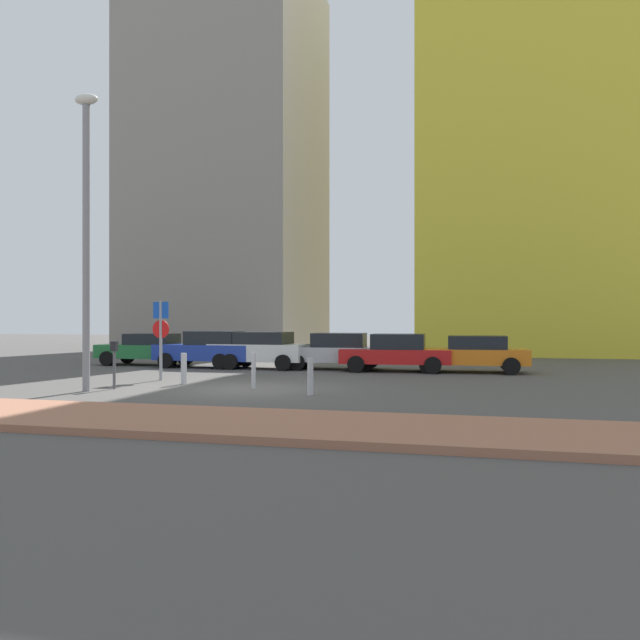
{
  "coord_description": "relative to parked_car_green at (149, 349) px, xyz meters",
  "views": [
    {
      "loc": [
        6.61,
        -17.02,
        1.98
      ],
      "look_at": [
        1.28,
        3.7,
        1.99
      ],
      "focal_mm": 35.27,
      "sensor_mm": 36.0,
      "label": 1
    }
  ],
  "objects": [
    {
      "name": "ground_plane",
      "position": [
        7.64,
        -7.94,
        -0.73
      ],
      "size": [
        120.0,
        120.0,
        0.0
      ],
      "primitive_type": "plane",
      "color": "#4C4947"
    },
    {
      "name": "sidewalk_brick",
      "position": [
        7.64,
        -14.06,
        -0.66
      ],
      "size": [
        40.0,
        3.12,
        0.14
      ],
      "primitive_type": "cube",
      "color": "#9E664C",
      "rests_on": "ground"
    },
    {
      "name": "parked_car_green",
      "position": [
        0.0,
        0.0,
        0.0
      ],
      "size": [
        4.38,
        1.96,
        1.4
      ],
      "color": "#237238",
      "rests_on": "ground"
    },
    {
      "name": "parked_car_blue",
      "position": [
        3.17,
        -0.64,
        0.06
      ],
      "size": [
        4.22,
        1.97,
        1.53
      ],
      "color": "#1E389E",
      "rests_on": "ground"
    },
    {
      "name": "parked_car_white",
      "position": [
        5.45,
        -0.63,
        0.06
      ],
      "size": [
        3.97,
        2.03,
        1.51
      ],
      "color": "white",
      "rests_on": "ground"
    },
    {
      "name": "parked_car_silver",
      "position": [
        8.56,
        -0.23,
        0.03
      ],
      "size": [
        4.16,
        2.18,
        1.47
      ],
      "color": "#B7BABF",
      "rests_on": "ground"
    },
    {
      "name": "parked_car_red",
      "position": [
        11.07,
        -0.64,
        0.02
      ],
      "size": [
        4.3,
        2.24,
        1.46
      ],
      "color": "red",
      "rests_on": "ground"
    },
    {
      "name": "parked_car_orange",
      "position": [
        13.87,
        -0.43,
        0.0
      ],
      "size": [
        4.43,
        2.14,
        1.4
      ],
      "color": "orange",
      "rests_on": "ground"
    },
    {
      "name": "parking_sign_post",
      "position": [
        3.99,
        -6.2,
        0.91
      ],
      "size": [
        0.6,
        0.1,
        2.62
      ],
      "color": "gray",
      "rests_on": "ground"
    },
    {
      "name": "parking_meter",
      "position": [
        3.98,
        -8.91,
        0.16
      ],
      "size": [
        0.18,
        0.14,
        1.37
      ],
      "color": "#4C4C51",
      "rests_on": "ground"
    },
    {
      "name": "street_lamp",
      "position": [
        3.57,
        -9.64,
        4.06
      ],
      "size": [
        0.7,
        0.36,
        8.3
      ],
      "color": "gray",
      "rests_on": "ground"
    },
    {
      "name": "traffic_bollard_near",
      "position": [
        7.85,
        -7.82,
        -0.21
      ],
      "size": [
        0.13,
        0.13,
        1.05
      ],
      "primitive_type": "cylinder",
      "color": "#B7B7BC",
      "rests_on": "ground"
    },
    {
      "name": "traffic_bollard_mid",
      "position": [
        5.31,
        -7.18,
        -0.25
      ],
      "size": [
        0.18,
        0.18,
        0.97
      ],
      "primitive_type": "cylinder",
      "color": "#B7B7BC",
      "rests_on": "ground"
    },
    {
      "name": "traffic_bollard_far",
      "position": [
        9.86,
        -8.93,
        -0.24
      ],
      "size": [
        0.16,
        0.16,
        0.97
      ],
      "primitive_type": "cylinder",
      "color": "#B7B7BC",
      "rests_on": "ground"
    },
    {
      "name": "building_colorful_midrise",
      "position": [
        18.54,
        18.47,
        14.22
      ],
      "size": [
        15.73,
        17.27,
        29.91
      ],
      "primitive_type": "cube",
      "color": "gold",
      "rests_on": "ground"
    },
    {
      "name": "building_under_construction",
      "position": [
        -2.41,
        15.02,
        12.07
      ],
      "size": [
        11.27,
        11.38,
        25.6
      ],
      "primitive_type": "cube",
      "color": "gray",
      "rests_on": "ground"
    }
  ]
}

